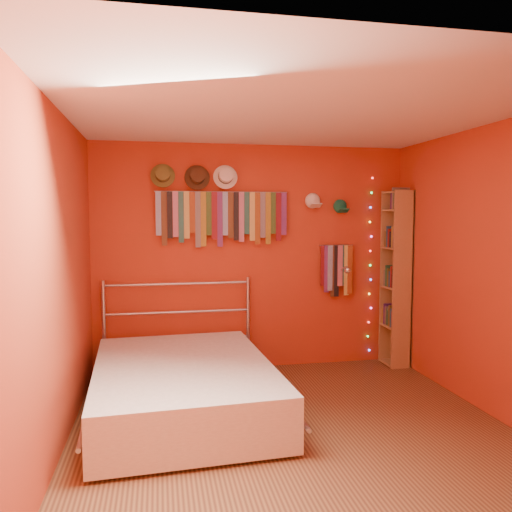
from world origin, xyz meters
TOP-DOWN VIEW (x-y plane):
  - ground at (0.00, 0.00)m, footprint 3.50×3.50m
  - back_wall at (0.00, 1.75)m, footprint 3.50×0.02m
  - right_wall at (1.75, 0.00)m, footprint 0.02×3.50m
  - left_wall at (-1.75, 0.00)m, footprint 0.02×3.50m
  - ceiling at (0.00, 0.00)m, footprint 3.50×3.50m
  - tie_rack at (-0.35, 1.68)m, footprint 1.45×0.03m
  - small_tie_rack at (0.96, 1.68)m, footprint 0.40×0.03m
  - fedora_olive at (-0.99, 1.66)m, footprint 0.26×0.14m
  - fedora_brown at (-0.62, 1.66)m, footprint 0.27×0.15m
  - fedora_white at (-0.32, 1.66)m, footprint 0.26×0.14m
  - cap_white at (0.67, 1.70)m, footprint 0.18×0.22m
  - cap_green at (1.00, 1.70)m, footprint 0.17×0.21m
  - fairy_lights at (1.38, 1.71)m, footprint 0.06×0.02m
  - reading_lamp at (1.01, 1.51)m, footprint 0.07×0.31m
  - bookshelf at (1.66, 1.53)m, footprint 0.25×0.34m
  - bed at (-0.85, 0.56)m, footprint 1.68×2.19m

SIDE VIEW (x-z plane):
  - ground at x=0.00m, z-range 0.00..0.00m
  - bed at x=-0.85m, z-range -0.28..0.76m
  - bookshelf at x=1.66m, z-range 0.02..2.02m
  - reading_lamp at x=1.01m, z-range 1.07..1.16m
  - small_tie_rack at x=0.96m, z-range 0.82..1.42m
  - fairy_lights at x=1.38m, z-range 0.12..2.16m
  - back_wall at x=0.00m, z-range 0.00..2.50m
  - right_wall at x=1.75m, z-range 0.00..2.50m
  - left_wall at x=-1.75m, z-range 0.00..2.50m
  - tie_rack at x=-0.35m, z-range 1.42..2.03m
  - cap_green at x=1.00m, z-range 1.74..1.91m
  - cap_white at x=0.67m, z-range 1.80..1.97m
  - fedora_brown at x=-0.62m, z-range 2.00..2.27m
  - fedora_white at x=-0.32m, z-range 2.01..2.27m
  - fedora_olive at x=-0.99m, z-range 2.02..2.27m
  - ceiling at x=0.00m, z-range 2.49..2.51m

